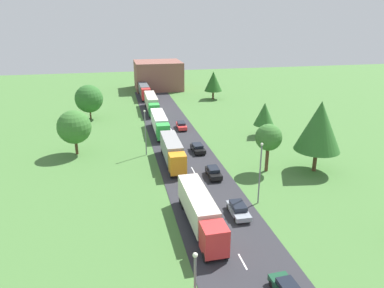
{
  "coord_description": "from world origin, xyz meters",
  "views": [
    {
      "loc": [
        -10.78,
        -17.06,
        22.27
      ],
      "look_at": [
        0.75,
        36.09,
        2.79
      ],
      "focal_mm": 33.28,
      "sensor_mm": 36.0,
      "label": 1
    }
  ],
  "objects_px": {
    "truck_lead": "(200,210)",
    "car_fifth": "(181,125)",
    "truck_third": "(160,123)",
    "car_third": "(214,172)",
    "car_fourth": "(198,148)",
    "tree_oak": "(269,138)",
    "lamppost_third": "(145,130)",
    "truck_fourth": "(152,102)",
    "tree_ash": "(89,99)",
    "tree_elm": "(319,126)",
    "lamppost_second": "(260,170)",
    "distant_building": "(158,75)",
    "tree_pine": "(213,81)",
    "truck_fifth": "(144,90)",
    "tree_lime": "(74,127)",
    "car_second": "(238,209)",
    "truck_second": "(172,151)",
    "tree_maple": "(264,114)"
  },
  "relations": [
    {
      "from": "truck_lead",
      "to": "car_fifth",
      "type": "distance_m",
      "value": 37.15
    },
    {
      "from": "truck_third",
      "to": "car_third",
      "type": "distance_m",
      "value": 23.46
    },
    {
      "from": "car_fourth",
      "to": "tree_oak",
      "type": "bearing_deg",
      "value": -49.76
    },
    {
      "from": "truck_third",
      "to": "lamppost_third",
      "type": "height_order",
      "value": "lamppost_third"
    },
    {
      "from": "truck_fourth",
      "to": "tree_ash",
      "type": "distance_m",
      "value": 15.5
    },
    {
      "from": "truck_fourth",
      "to": "truck_third",
      "type": "bearing_deg",
      "value": -90.95
    },
    {
      "from": "truck_lead",
      "to": "tree_elm",
      "type": "distance_m",
      "value": 24.16
    },
    {
      "from": "lamppost_second",
      "to": "distant_building",
      "type": "xyz_separation_m",
      "value": [
        -2.81,
        78.44,
        -0.1
      ]
    },
    {
      "from": "car_third",
      "to": "distant_building",
      "type": "height_order",
      "value": "distant_building"
    },
    {
      "from": "tree_pine",
      "to": "tree_elm",
      "type": "distance_m",
      "value": 52.06
    },
    {
      "from": "truck_lead",
      "to": "lamppost_second",
      "type": "distance_m",
      "value": 9.55
    },
    {
      "from": "truck_fifth",
      "to": "tree_oak",
      "type": "height_order",
      "value": "tree_oak"
    },
    {
      "from": "car_third",
      "to": "tree_pine",
      "type": "relative_size",
      "value": 0.52
    },
    {
      "from": "car_fourth",
      "to": "tree_oak",
      "type": "distance_m",
      "value": 13.84
    },
    {
      "from": "tree_ash",
      "to": "distant_building",
      "type": "xyz_separation_m",
      "value": [
        19.88,
        33.23,
        -0.34
      ]
    },
    {
      "from": "tree_ash",
      "to": "truck_fourth",
      "type": "bearing_deg",
      "value": 17.38
    },
    {
      "from": "tree_pine",
      "to": "tree_ash",
      "type": "height_order",
      "value": "tree_ash"
    },
    {
      "from": "truck_lead",
      "to": "truck_third",
      "type": "xyz_separation_m",
      "value": [
        0.05,
        35.24,
        -0.03
      ]
    },
    {
      "from": "truck_fourth",
      "to": "tree_lime",
      "type": "height_order",
      "value": "tree_lime"
    },
    {
      "from": "tree_elm",
      "to": "distant_building",
      "type": "bearing_deg",
      "value": 102.01
    },
    {
      "from": "car_second",
      "to": "car_fourth",
      "type": "distance_m",
      "value": 21.43
    },
    {
      "from": "lamppost_second",
      "to": "distant_building",
      "type": "distance_m",
      "value": 78.49
    },
    {
      "from": "truck_fifth",
      "to": "tree_lime",
      "type": "relative_size",
      "value": 1.88
    },
    {
      "from": "truck_lead",
      "to": "tree_elm",
      "type": "xyz_separation_m",
      "value": [
        20.7,
        11.43,
        4.98
      ]
    },
    {
      "from": "truck_fourth",
      "to": "car_fifth",
      "type": "bearing_deg",
      "value": -75.19
    },
    {
      "from": "truck_lead",
      "to": "truck_fourth",
      "type": "distance_m",
      "value": 53.54
    },
    {
      "from": "lamppost_second",
      "to": "tree_ash",
      "type": "bearing_deg",
      "value": 116.65
    },
    {
      "from": "tree_elm",
      "to": "car_fifth",
      "type": "bearing_deg",
      "value": 122.1
    },
    {
      "from": "truck_third",
      "to": "distant_building",
      "type": "height_order",
      "value": "distant_building"
    },
    {
      "from": "truck_third",
      "to": "car_third",
      "type": "height_order",
      "value": "truck_third"
    },
    {
      "from": "tree_oak",
      "to": "distant_building",
      "type": "bearing_deg",
      "value": 96.47
    },
    {
      "from": "lamppost_second",
      "to": "tree_pine",
      "type": "relative_size",
      "value": 1.03
    },
    {
      "from": "truck_lead",
      "to": "truck_second",
      "type": "relative_size",
      "value": 1.1
    },
    {
      "from": "lamppost_second",
      "to": "tree_pine",
      "type": "xyz_separation_m",
      "value": [
        10.55,
        59.65,
        0.57
      ]
    },
    {
      "from": "truck_second",
      "to": "tree_lime",
      "type": "xyz_separation_m",
      "value": [
        -15.39,
        7.6,
        2.65
      ]
    },
    {
      "from": "tree_oak",
      "to": "truck_third",
      "type": "bearing_deg",
      "value": 121.07
    },
    {
      "from": "lamppost_second",
      "to": "truck_third",
      "type": "bearing_deg",
      "value": 104.94
    },
    {
      "from": "car_second",
      "to": "tree_maple",
      "type": "height_order",
      "value": "tree_maple"
    },
    {
      "from": "truck_third",
      "to": "tree_ash",
      "type": "bearing_deg",
      "value": 136.13
    },
    {
      "from": "truck_fourth",
      "to": "truck_lead",
      "type": "bearing_deg",
      "value": -90.38
    },
    {
      "from": "lamppost_third",
      "to": "car_third",
      "type": "bearing_deg",
      "value": -51.84
    },
    {
      "from": "tree_ash",
      "to": "car_fifth",
      "type": "bearing_deg",
      "value": -32.59
    },
    {
      "from": "truck_lead",
      "to": "tree_ash",
      "type": "bearing_deg",
      "value": 106.21
    },
    {
      "from": "lamppost_third",
      "to": "lamppost_second",
      "type": "bearing_deg",
      "value": -58.18
    },
    {
      "from": "tree_pine",
      "to": "tree_lime",
      "type": "relative_size",
      "value": 1.02
    },
    {
      "from": "truck_third",
      "to": "car_fifth",
      "type": "relative_size",
      "value": 2.75
    },
    {
      "from": "truck_fourth",
      "to": "car_fourth",
      "type": "height_order",
      "value": "truck_fourth"
    },
    {
      "from": "tree_pine",
      "to": "tree_oak",
      "type": "bearing_deg",
      "value": -96.21
    },
    {
      "from": "truck_lead",
      "to": "tree_lime",
      "type": "xyz_separation_m",
      "value": [
        -15.43,
        26.43,
        2.69
      ]
    },
    {
      "from": "car_third",
      "to": "car_fourth",
      "type": "relative_size",
      "value": 0.98
    }
  ]
}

